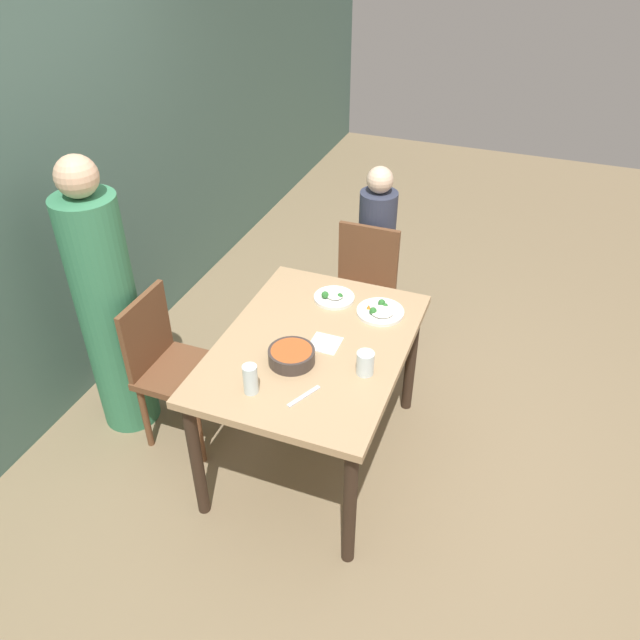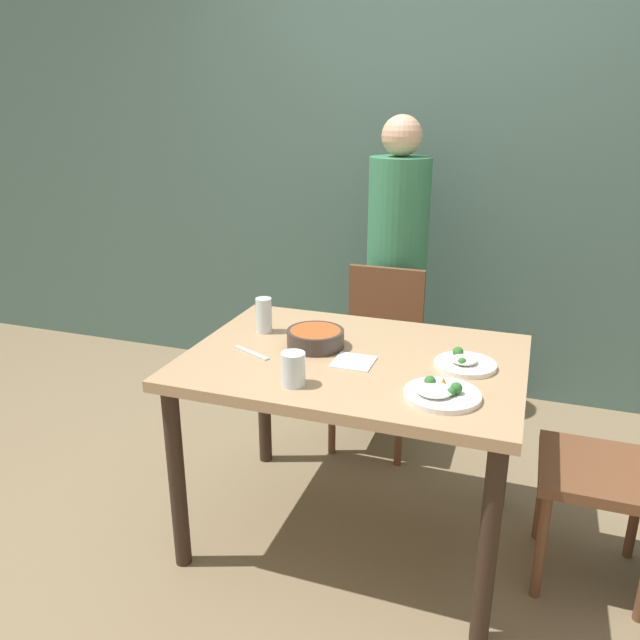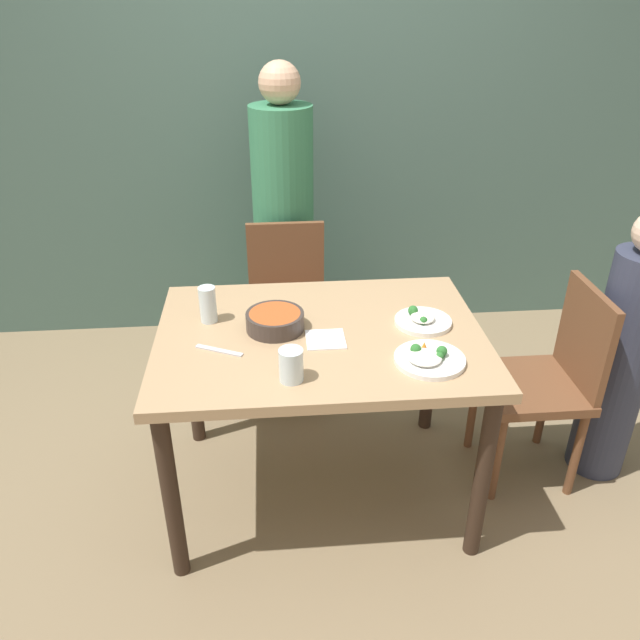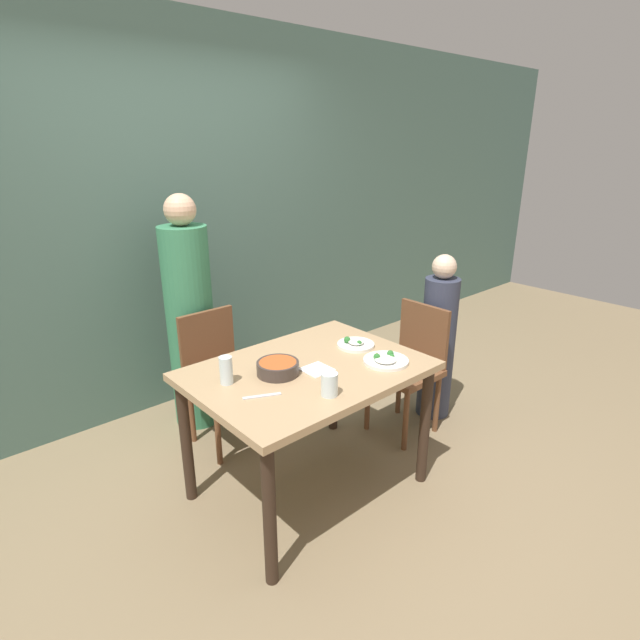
% 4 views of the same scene
% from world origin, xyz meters
% --- Properties ---
extents(ground_plane, '(10.00, 10.00, 0.00)m').
position_xyz_m(ground_plane, '(0.00, 0.00, 0.00)').
color(ground_plane, '#847051').
extents(wall_back, '(10.00, 0.06, 2.70)m').
position_xyz_m(wall_back, '(0.00, 1.51, 1.35)').
color(wall_back, '#4C6B60').
rests_on(wall_back, ground_plane).
extents(dining_table, '(1.20, 0.88, 0.76)m').
position_xyz_m(dining_table, '(0.00, 0.00, 0.67)').
color(dining_table, tan).
rests_on(dining_table, ground_plane).
extents(chair_adult_spot, '(0.40, 0.40, 0.87)m').
position_xyz_m(chair_adult_spot, '(-0.10, 0.77, 0.48)').
color(chair_adult_spot, brown).
rests_on(chair_adult_spot, ground_plane).
extents(chair_child_spot, '(0.40, 0.40, 0.87)m').
position_xyz_m(chair_child_spot, '(0.94, 0.05, 0.48)').
color(chair_child_spot, brown).
rests_on(chair_child_spot, ground_plane).
extents(person_adult, '(0.31, 0.31, 1.58)m').
position_xyz_m(person_adult, '(-0.10, 1.10, 0.73)').
color(person_adult, '#387F56').
rests_on(person_adult, ground_plane).
extents(bowl_curry, '(0.22, 0.22, 0.07)m').
position_xyz_m(bowl_curry, '(-0.16, 0.04, 0.80)').
color(bowl_curry, '#3D332D').
rests_on(bowl_curry, dining_table).
extents(plate_rice_adult, '(0.21, 0.21, 0.06)m').
position_xyz_m(plate_rice_adult, '(0.39, 0.03, 0.78)').
color(plate_rice_adult, white).
rests_on(plate_rice_adult, dining_table).
extents(plate_rice_child, '(0.24, 0.24, 0.06)m').
position_xyz_m(plate_rice_child, '(0.35, -0.23, 0.78)').
color(plate_rice_child, white).
rests_on(plate_rice_child, dining_table).
extents(glass_water_tall, '(0.08, 0.08, 0.11)m').
position_xyz_m(glass_water_tall, '(-0.12, -0.30, 0.82)').
color(glass_water_tall, silver).
rests_on(glass_water_tall, dining_table).
extents(glass_water_short, '(0.06, 0.06, 0.14)m').
position_xyz_m(glass_water_short, '(-0.41, 0.13, 0.83)').
color(glass_water_short, silver).
rests_on(glass_water_short, dining_table).
extents(napkin_folded, '(0.14, 0.14, 0.01)m').
position_xyz_m(napkin_folded, '(0.01, -0.06, 0.77)').
color(napkin_folded, white).
rests_on(napkin_folded, dining_table).
extents(fork_steel, '(0.17, 0.10, 0.01)m').
position_xyz_m(fork_steel, '(-0.36, -0.10, 0.77)').
color(fork_steel, silver).
rests_on(fork_steel, dining_table).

